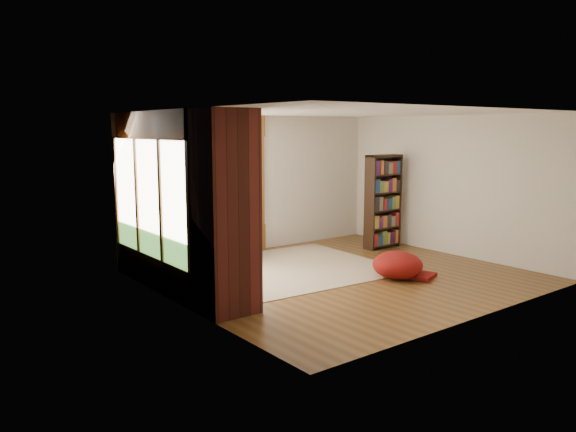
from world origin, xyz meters
TOP-DOWN VIEW (x-y plane):
  - floor at (0.00, 0.00)m, footprint 5.50×5.50m
  - ceiling at (0.00, 0.00)m, footprint 5.50×5.50m
  - wall_back at (0.00, 2.50)m, footprint 5.50×0.04m
  - wall_front at (0.00, -2.50)m, footprint 5.50×0.04m
  - wall_left at (-2.75, 0.00)m, footprint 0.04×5.00m
  - wall_right at (2.75, 0.00)m, footprint 0.04×5.00m
  - windows_back at (-1.20, 2.47)m, footprint 2.82×0.10m
  - windows_left at (-2.72, 1.20)m, footprint 0.10×2.62m
  - roller_blind at (-2.69, 2.03)m, footprint 0.03×0.72m
  - brick_chimney at (-2.40, -0.35)m, footprint 0.70×0.70m
  - sectional_sofa at (-1.95, 1.70)m, footprint 2.20×2.20m
  - area_rug at (-0.62, 0.94)m, footprint 3.81×3.01m
  - bookshelf at (2.14, 1.15)m, footprint 0.79×0.26m
  - pouf at (0.62, -0.61)m, footprint 0.99×0.99m
  - dog_tan at (-1.85, 1.92)m, footprint 1.06×0.95m
  - dog_brindle at (-2.27, 1.09)m, footprint 0.50×0.82m
  - throw_pillows at (-1.92, 1.85)m, footprint 1.98×1.68m

SIDE VIEW (x-z plane):
  - floor at x=0.00m, z-range 0.00..0.00m
  - area_rug at x=-0.62m, z-range 0.00..0.01m
  - pouf at x=0.62m, z-range 0.01..0.44m
  - sectional_sofa at x=-1.95m, z-range -0.10..0.70m
  - dog_brindle at x=-2.27m, z-range 0.54..0.98m
  - throw_pillows at x=-1.92m, z-range 0.54..0.99m
  - dog_tan at x=-1.85m, z-range 0.54..1.06m
  - bookshelf at x=2.14m, z-range 0.00..1.85m
  - wall_back at x=0.00m, z-range 0.00..2.60m
  - wall_front at x=0.00m, z-range 0.00..2.60m
  - wall_left at x=-2.75m, z-range 0.00..2.60m
  - wall_right at x=2.75m, z-range 0.00..2.60m
  - brick_chimney at x=-2.40m, z-range 0.00..2.60m
  - windows_back at x=-1.20m, z-range 0.40..2.30m
  - windows_left at x=-2.72m, z-range 0.40..2.30m
  - roller_blind at x=-2.69m, z-range 1.30..2.20m
  - ceiling at x=0.00m, z-range 2.60..2.60m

